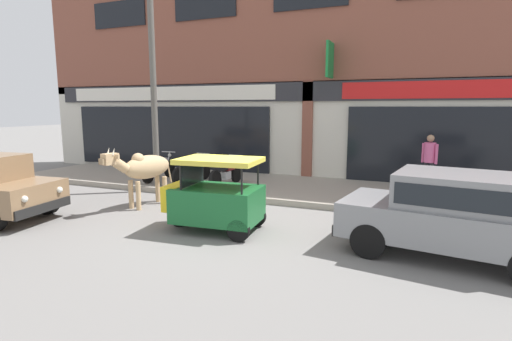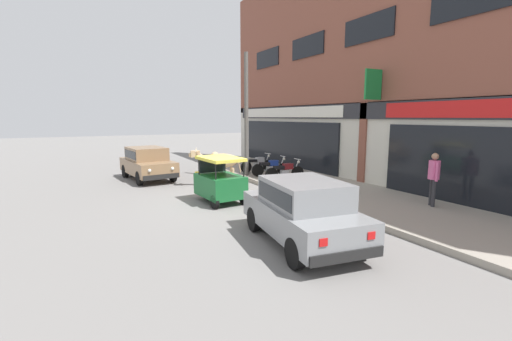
{
  "view_description": "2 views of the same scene",
  "coord_description": "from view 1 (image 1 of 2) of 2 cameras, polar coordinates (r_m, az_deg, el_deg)",
  "views": [
    {
      "loc": [
        3.69,
        -7.32,
        2.55
      ],
      "look_at": [
        0.18,
        1.0,
        1.1
      ],
      "focal_mm": 28.0,
      "sensor_mm": 36.0,
      "label": 1
    },
    {
      "loc": [
        10.21,
        -4.43,
        2.83
      ],
      "look_at": [
        0.02,
        1.0,
        1.0
      ],
      "focal_mm": 24.0,
      "sensor_mm": 36.0,
      "label": 2
    }
  ],
  "objects": [
    {
      "name": "ground_plane",
      "position": [
        8.58,
        -3.72,
        -8.17
      ],
      "size": [
        90.0,
        90.0,
        0.0
      ],
      "primitive_type": "plane",
      "color": "slate"
    },
    {
      "name": "sidewalk",
      "position": [
        12.23,
        4.85,
        -2.55
      ],
      "size": [
        19.0,
        3.74,
        0.16
      ],
      "primitive_type": "cube",
      "color": "gray",
      "rests_on": "ground"
    },
    {
      "name": "shop_building",
      "position": [
        14.23,
        7.96,
        18.83
      ],
      "size": [
        23.0,
        1.4,
        10.31
      ],
      "color": "brown",
      "rests_on": "ground"
    },
    {
      "name": "cow",
      "position": [
        10.53,
        -15.68,
        0.35
      ],
      "size": [
        0.84,
        2.13,
        1.61
      ],
      "color": "tan",
      "rests_on": "ground"
    },
    {
      "name": "car_0",
      "position": [
        7.48,
        26.26,
        -5.24
      ],
      "size": [
        3.76,
        2.08,
        1.46
      ],
      "color": "black",
      "rests_on": "ground"
    },
    {
      "name": "auto_rickshaw",
      "position": [
        8.28,
        -5.96,
        -4.12
      ],
      "size": [
        2.03,
        1.29,
        1.52
      ],
      "color": "black",
      "rests_on": "ground"
    },
    {
      "name": "motorcycle_0",
      "position": [
        13.49,
        -13.68,
        0.33
      ],
      "size": [
        0.52,
        1.81,
        0.88
      ],
      "color": "black",
      "rests_on": "sidewalk"
    },
    {
      "name": "motorcycle_1",
      "position": [
        12.8,
        -9.15,
        0.02
      ],
      "size": [
        0.56,
        1.81,
        0.88
      ],
      "color": "black",
      "rests_on": "sidewalk"
    },
    {
      "name": "motorcycle_2",
      "position": [
        12.18,
        -4.28,
        -0.35
      ],
      "size": [
        0.52,
        1.81,
        0.88
      ],
      "color": "black",
      "rests_on": "sidewalk"
    },
    {
      "name": "pedestrian",
      "position": [
        12.35,
        23.53,
        1.85
      ],
      "size": [
        0.43,
        0.32,
        1.6
      ],
      "color": "#2D2D33",
      "rests_on": "sidewalk"
    },
    {
      "name": "utility_pole",
      "position": [
        12.31,
        -14.4,
        10.44
      ],
      "size": [
        0.18,
        0.18,
        5.46
      ],
      "primitive_type": "cylinder",
      "color": "#595651",
      "rests_on": "sidewalk"
    }
  ]
}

